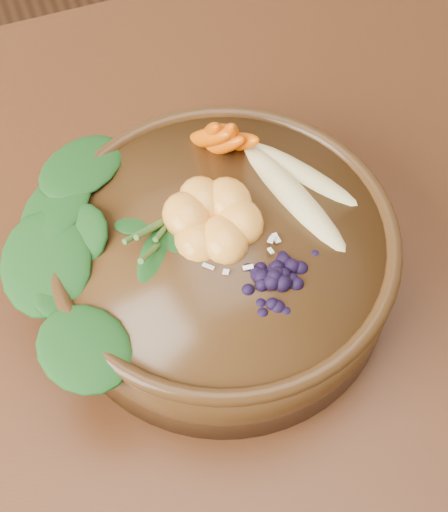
{
  "coord_description": "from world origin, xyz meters",
  "views": [
    {
      "loc": [
        -0.2,
        -0.39,
        1.39
      ],
      "look_at": [
        -0.07,
        -0.04,
        0.8
      ],
      "focal_mm": 50.0,
      "sensor_mm": 36.0,
      "label": 1
    }
  ],
  "objects": [
    {
      "name": "mandarin_cluster",
      "position": [
        -0.07,
        -0.02,
        0.86
      ],
      "size": [
        0.12,
        0.13,
        0.04
      ],
      "primitive_type": null,
      "rotation": [
        0.0,
        0.0,
        0.29
      ],
      "color": "#F99C34",
      "rests_on": "stoneware_bowl"
    },
    {
      "name": "stoneware_bowl",
      "position": [
        -0.07,
        -0.04,
        0.79
      ],
      "size": [
        0.41,
        0.41,
        0.09
      ],
      "primitive_type": "cylinder",
      "rotation": [
        0.0,
        0.0,
        0.29
      ],
      "color": "#402812",
      "rests_on": "dining_table"
    },
    {
      "name": "blueberry_pile",
      "position": [
        -0.05,
        -0.1,
        0.86
      ],
      "size": [
        0.18,
        0.15,
        0.05
      ],
      "primitive_type": null,
      "rotation": [
        0.0,
        0.0,
        0.29
      ],
      "color": "black",
      "rests_on": "stoneware_bowl"
    },
    {
      "name": "coconut_flakes",
      "position": [
        -0.06,
        -0.06,
        0.84
      ],
      "size": [
        0.12,
        0.11,
        0.01
      ],
      "primitive_type": null,
      "rotation": [
        0.0,
        0.0,
        0.29
      ],
      "color": "white",
      "rests_on": "stoneware_bowl"
    },
    {
      "name": "carrot_cluster",
      "position": [
        -0.04,
        0.07,
        0.89
      ],
      "size": [
        0.09,
        0.09,
        0.09
      ],
      "primitive_type": null,
      "rotation": [
        0.0,
        0.0,
        0.29
      ],
      "color": "#E46000",
      "rests_on": "stoneware_bowl"
    },
    {
      "name": "banana_halves",
      "position": [
        0.02,
        -0.0,
        0.86
      ],
      "size": [
        0.12,
        0.19,
        0.03
      ],
      "rotation": [
        0.0,
        0.0,
        0.29
      ],
      "color": "#E0CC84",
      "rests_on": "stoneware_bowl"
    },
    {
      "name": "ground",
      "position": [
        0.0,
        0.0,
        0.0
      ],
      "size": [
        4.0,
        4.0,
        0.0
      ],
      "primitive_type": "plane",
      "color": "#381E0F",
      "rests_on": "ground"
    },
    {
      "name": "dining_table",
      "position": [
        0.0,
        0.0,
        0.66
      ],
      "size": [
        1.6,
        0.9,
        0.75
      ],
      "color": "#331C0C",
      "rests_on": "ground"
    },
    {
      "name": "kale_heap",
      "position": [
        -0.14,
        0.02,
        0.86
      ],
      "size": [
        0.26,
        0.25,
        0.05
      ],
      "primitive_type": null,
      "rotation": [
        0.0,
        0.0,
        0.29
      ],
      "color": "#1C4F1A",
      "rests_on": "stoneware_bowl"
    }
  ]
}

